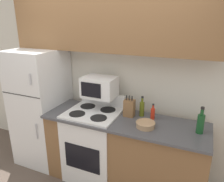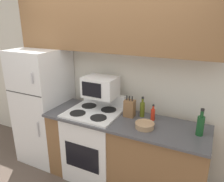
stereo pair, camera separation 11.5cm
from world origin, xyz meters
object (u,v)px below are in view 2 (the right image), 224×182
at_px(bottle_hot_sauce, 153,114).
at_px(bottle_wine_green, 200,125).
at_px(stove, 94,143).
at_px(microwave, 100,87).
at_px(knife_block, 130,108).
at_px(refrigerator, 44,106).
at_px(bottle_olive_oil, 142,109).
at_px(bowl, 145,125).

relative_size(bottle_hot_sauce, bottle_wine_green, 0.67).
xyz_separation_m(stove, microwave, (0.03, 0.14, 0.76)).
relative_size(stove, knife_block, 4.09).
bearing_deg(microwave, bottle_wine_green, -5.74).
distance_m(knife_block, bottle_hot_sauce, 0.29).
relative_size(refrigerator, stove, 1.52).
height_order(bottle_hot_sauce, bottle_olive_oil, bottle_olive_oil).
relative_size(stove, bowl, 5.09).
height_order(bottle_hot_sauce, bottle_wine_green, bottle_wine_green).
bearing_deg(bottle_wine_green, bottle_hot_sauce, 167.03).
distance_m(knife_block, bowl, 0.35).
distance_m(bottle_olive_oil, bottle_wine_green, 0.71).
relative_size(bottle_hot_sauce, bottle_olive_oil, 0.77).
bearing_deg(bottle_hot_sauce, refrigerator, -177.00).
xyz_separation_m(bottle_olive_oil, bottle_wine_green, (0.69, -0.17, 0.02)).
xyz_separation_m(stove, bottle_hot_sauce, (0.74, 0.14, 0.52)).
bearing_deg(bottle_olive_oil, bowl, -65.64).
bearing_deg(microwave, bottle_olive_oil, 3.97).
bearing_deg(refrigerator, bottle_olive_oil, 4.86).
relative_size(stove, bottle_olive_oil, 4.30).
bearing_deg(knife_block, bowl, -38.20).
bearing_deg(stove, knife_block, 14.66).
distance_m(refrigerator, microwave, 1.02).
relative_size(bowl, bottle_wine_green, 0.73).
bearing_deg(bottle_hot_sauce, microwave, 179.88).
xyz_separation_m(refrigerator, knife_block, (1.35, 0.06, 0.19)).
distance_m(refrigerator, knife_block, 1.37).
xyz_separation_m(stove, bottle_wine_green, (1.29, 0.02, 0.56)).
bearing_deg(microwave, bottle_hot_sauce, -0.12).
bearing_deg(refrigerator, stove, -3.55).
xyz_separation_m(refrigerator, bottle_wine_green, (2.19, -0.04, 0.20)).
bearing_deg(bowl, knife_block, 141.80).
distance_m(microwave, knife_block, 0.48).
bearing_deg(bowl, bottle_wine_green, 11.04).
relative_size(microwave, bowl, 1.95).
relative_size(bowl, bottle_olive_oil, 0.84).
height_order(bowl, bottle_wine_green, bottle_wine_green).
bearing_deg(stove, bottle_olive_oil, 17.09).
height_order(refrigerator, bottle_hot_sauce, refrigerator).
height_order(microwave, bowl, microwave).
height_order(refrigerator, stove, refrigerator).
xyz_separation_m(knife_block, bottle_hot_sauce, (0.29, 0.02, -0.03)).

